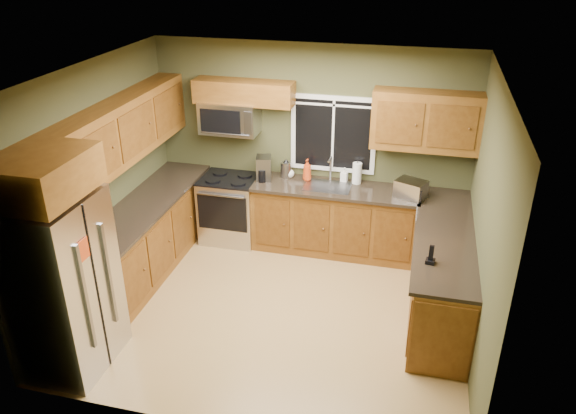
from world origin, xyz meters
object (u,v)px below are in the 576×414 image
at_px(refrigerator, 63,285).
at_px(cordless_phone, 431,258).
at_px(soap_bottle_a, 307,170).
at_px(range, 230,208).
at_px(microwave, 230,117).
at_px(soap_bottle_c, 290,172).
at_px(paper_towel_roll, 357,173).
at_px(kettle, 286,169).
at_px(soap_bottle_b, 344,175).
at_px(toaster_oven, 411,189).
at_px(coffee_maker, 264,169).

distance_m(refrigerator, cordless_phone, 3.57).
height_order(refrigerator, soap_bottle_a, refrigerator).
xyz_separation_m(range, microwave, (-0.00, 0.14, 1.26)).
distance_m(range, microwave, 1.27).
bearing_deg(soap_bottle_c, refrigerator, -116.73).
bearing_deg(paper_towel_roll, microwave, -177.50).
distance_m(kettle, paper_towel_roll, 0.95).
height_order(kettle, soap_bottle_b, kettle).
bearing_deg(soap_bottle_b, range, -171.44).
distance_m(kettle, soap_bottle_a, 0.30).
bearing_deg(cordless_phone, refrigerator, -160.81).
xyz_separation_m(kettle, soap_bottle_b, (0.78, 0.05, -0.02)).
bearing_deg(cordless_phone, kettle, 137.35).
bearing_deg(soap_bottle_b, refrigerator, -126.49).
height_order(microwave, soap_bottle_a, microwave).
bearing_deg(kettle, range, -166.49).
relative_size(range, cordless_phone, 4.68).
relative_size(microwave, toaster_oven, 1.76).
xyz_separation_m(coffee_maker, paper_towel_roll, (1.22, 0.18, -0.01)).
height_order(soap_bottle_b, cordless_phone, cordless_phone).
distance_m(refrigerator, soap_bottle_b, 3.73).
relative_size(range, coffee_maker, 2.94).
distance_m(microwave, coffee_maker, 0.81).
bearing_deg(soap_bottle_b, paper_towel_roll, -6.71).
distance_m(toaster_oven, soap_bottle_b, 0.93).
xyz_separation_m(microwave, coffee_maker, (0.48, -0.10, -0.64)).
xyz_separation_m(paper_towel_roll, soap_bottle_b, (-0.17, 0.02, -0.05)).
relative_size(kettle, soap_bottle_b, 1.37).
xyz_separation_m(microwave, kettle, (0.75, 0.04, -0.67)).
bearing_deg(kettle, coffee_maker, -151.60).
relative_size(range, paper_towel_roll, 3.02).
bearing_deg(refrigerator, soap_bottle_a, 59.29).
distance_m(range, paper_towel_roll, 1.82).
distance_m(toaster_oven, coffee_maker, 1.93).
bearing_deg(soap_bottle_c, paper_towel_roll, 1.50).
bearing_deg(refrigerator, microwave, 76.66).
relative_size(refrigerator, soap_bottle_a, 6.13).
height_order(toaster_oven, soap_bottle_b, toaster_oven).
bearing_deg(paper_towel_roll, coffee_maker, -171.77).
bearing_deg(coffee_maker, microwave, 167.98).
bearing_deg(soap_bottle_b, soap_bottle_a, -170.83).
bearing_deg(kettle, soap_bottle_c, 7.47).
xyz_separation_m(toaster_oven, coffee_maker, (-1.93, 0.10, 0.04)).
relative_size(microwave, kettle, 2.91).
xyz_separation_m(refrigerator, microwave, (0.69, 2.91, 0.83)).
height_order(toaster_oven, soap_bottle_a, soap_bottle_a).
bearing_deg(range, soap_bottle_c, 13.15).
xyz_separation_m(toaster_oven, cordless_phone, (0.27, -1.53, -0.05)).
xyz_separation_m(toaster_oven, soap_bottle_b, (-0.88, 0.30, -0.02)).
xyz_separation_m(range, soap_bottle_c, (0.80, 0.19, 0.55)).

